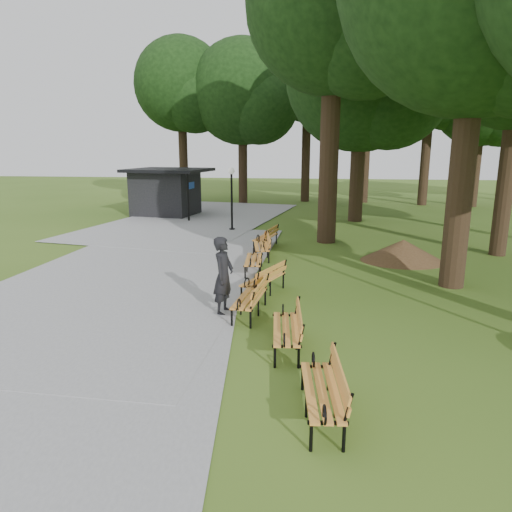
# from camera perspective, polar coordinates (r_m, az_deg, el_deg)

# --- Properties ---
(ground) EXTENTS (100.00, 100.00, 0.00)m
(ground) POSITION_cam_1_polar(r_m,az_deg,el_deg) (12.36, -1.41, -5.80)
(ground) COLOR #3A5C1A
(ground) RESTS_ON ground
(path) EXTENTS (12.00, 38.00, 0.06)m
(path) POSITION_cam_1_polar(r_m,az_deg,el_deg) (16.15, -13.98, -1.52)
(path) COLOR gray
(path) RESTS_ON ground
(person) EXTENTS (0.59, 0.78, 1.93)m
(person) POSITION_cam_1_polar(r_m,az_deg,el_deg) (11.39, -3.98, -2.42)
(person) COLOR black
(person) RESTS_ON ground
(kiosk) EXTENTS (4.95, 4.47, 2.77)m
(kiosk) POSITION_cam_1_polar(r_m,az_deg,el_deg) (28.66, -10.95, 7.66)
(kiosk) COLOR black
(kiosk) RESTS_ON ground
(lamp_post) EXTENTS (0.32, 0.32, 3.05)m
(lamp_post) POSITION_cam_1_polar(r_m,az_deg,el_deg) (22.84, -2.99, 8.59)
(lamp_post) COLOR black
(lamp_post) RESTS_ON ground
(dirt_mound) EXTENTS (2.48, 2.48, 0.79)m
(dirt_mound) POSITION_cam_1_polar(r_m,az_deg,el_deg) (17.56, 17.46, 0.65)
(dirt_mound) COLOR #47301C
(dirt_mound) RESTS_ON ground
(bench_0) EXTENTS (0.82, 1.95, 0.88)m
(bench_0) POSITION_cam_1_polar(r_m,az_deg,el_deg) (7.38, 7.97, -15.97)
(bench_0) COLOR orange
(bench_0) RESTS_ON ground
(bench_1) EXTENTS (0.80, 1.95, 0.88)m
(bench_1) POSITION_cam_1_polar(r_m,az_deg,el_deg) (9.55, 3.67, -8.87)
(bench_1) COLOR orange
(bench_1) RESTS_ON ground
(bench_2) EXTENTS (0.83, 1.95, 0.88)m
(bench_2) POSITION_cam_1_polar(r_m,az_deg,el_deg) (11.38, -0.79, -5.16)
(bench_2) COLOR orange
(bench_2) RESTS_ON ground
(bench_3) EXTENTS (1.30, 2.00, 0.88)m
(bench_3) POSITION_cam_1_polar(r_m,az_deg,el_deg) (12.95, 0.90, -2.87)
(bench_3) COLOR orange
(bench_3) RESTS_ON ground
(bench_4) EXTENTS (0.78, 1.94, 0.88)m
(bench_4) POSITION_cam_1_polar(r_m,az_deg,el_deg) (15.18, -0.29, -0.46)
(bench_4) COLOR orange
(bench_4) RESTS_ON ground
(bench_5) EXTENTS (0.93, 1.98, 0.88)m
(bench_5) POSITION_cam_1_polar(r_m,az_deg,el_deg) (17.25, 0.67, 1.20)
(bench_5) COLOR orange
(bench_5) RESTS_ON ground
(bench_6) EXTENTS (1.02, 1.99, 0.88)m
(bench_6) POSITION_cam_1_polar(r_m,az_deg,el_deg) (19.01, 1.16, 2.32)
(bench_6) COLOR orange
(bench_6) RESTS_ON ground
(lawn_tree_2) EXTENTS (6.96, 6.96, 12.92)m
(lawn_tree_2) POSITION_cam_1_polar(r_m,az_deg,el_deg) (20.77, 9.50, 27.90)
(lawn_tree_2) COLOR black
(lawn_tree_2) RESTS_ON ground
(lawn_tree_4) EXTENTS (7.91, 7.91, 11.62)m
(lawn_tree_4) POSITION_cam_1_polar(r_m,az_deg,el_deg) (26.57, 12.76, 20.69)
(lawn_tree_4) COLOR black
(lawn_tree_4) RESTS_ON ground
(tree_backdrop) EXTENTS (37.42, 9.49, 16.35)m
(tree_backdrop) POSITION_cam_1_polar(r_m,az_deg,el_deg) (35.50, 16.67, 19.37)
(tree_backdrop) COLOR black
(tree_backdrop) RESTS_ON ground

